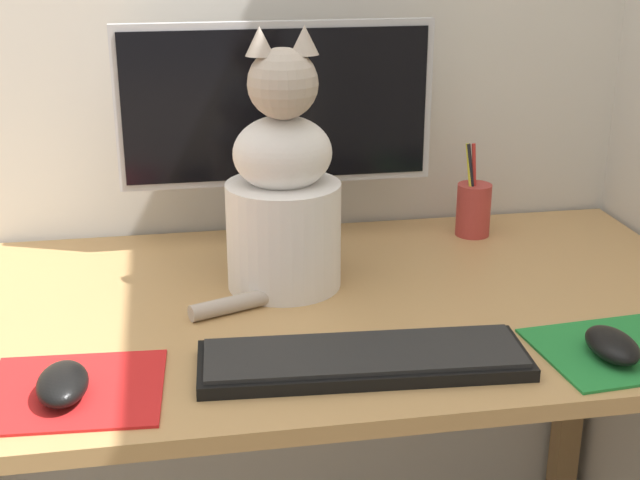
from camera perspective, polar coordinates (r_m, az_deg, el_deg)
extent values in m
cube|color=tan|center=(1.42, -1.22, -4.47)|extent=(1.38, 0.73, 0.02)
cube|color=olive|center=(2.05, 15.80, -8.88)|extent=(0.05, 0.05, 0.73)
cylinder|color=#B2B2B7|center=(1.66, -2.67, -0.10)|extent=(0.17, 0.17, 0.01)
cylinder|color=#B2B2B7|center=(1.64, -2.70, 1.86)|extent=(0.04, 0.04, 0.11)
cube|color=#B2B2B7|center=(1.59, -2.82, 8.67)|extent=(0.56, 0.02, 0.29)
cube|color=black|center=(1.58, -2.77, 8.60)|extent=(0.54, 0.00, 0.26)
cube|color=black|center=(1.22, 2.80, -7.73)|extent=(0.46, 0.17, 0.02)
cube|color=black|center=(1.21, 2.81, -7.23)|extent=(0.44, 0.15, 0.01)
cube|color=red|center=(1.20, -15.44, -9.27)|extent=(0.24, 0.21, 0.00)
cube|color=#238438|center=(1.33, 18.47, -6.73)|extent=(0.23, 0.21, 0.00)
ellipsoid|color=black|center=(1.18, -16.15, -8.83)|extent=(0.06, 0.11, 0.04)
ellipsoid|color=black|center=(1.30, 18.20, -6.40)|extent=(0.06, 0.11, 0.03)
cylinder|color=white|center=(1.45, -2.34, 0.32)|extent=(0.19, 0.19, 0.18)
ellipsoid|color=white|center=(1.41, -2.42, 5.57)|extent=(0.16, 0.14, 0.12)
sphere|color=#B2A393|center=(1.37, -2.40, 9.97)|extent=(0.11, 0.11, 0.11)
cone|color=#B2A393|center=(1.36, -3.89, 12.60)|extent=(0.04, 0.04, 0.04)
cone|color=#B2A393|center=(1.37, -1.00, 12.69)|extent=(0.04, 0.04, 0.04)
cylinder|color=#B2A393|center=(1.40, -3.71, -3.76)|extent=(0.23, 0.11, 0.03)
cylinder|color=#B23833|center=(1.72, 9.79, 1.92)|extent=(0.06, 0.06, 0.10)
cylinder|color=yellow|center=(1.69, 9.59, 3.76)|extent=(0.02, 0.03, 0.14)
cylinder|color=black|center=(1.69, 9.69, 3.75)|extent=(0.02, 0.02, 0.14)
cylinder|color=red|center=(1.69, 9.85, 3.79)|extent=(0.02, 0.01, 0.14)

